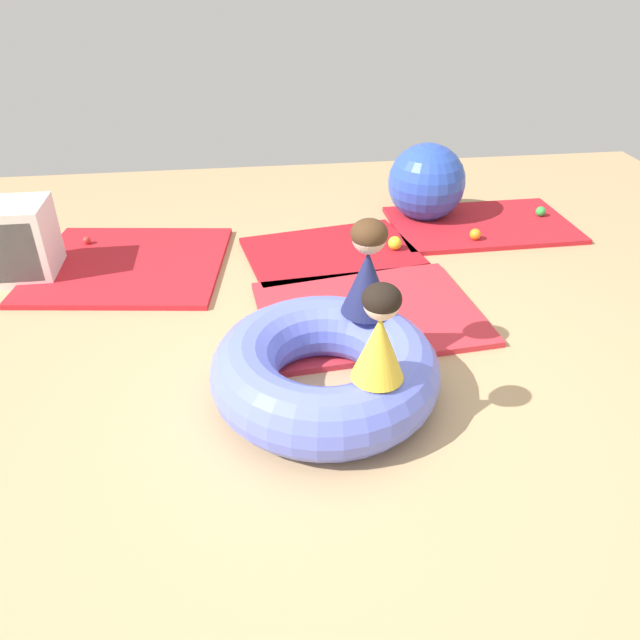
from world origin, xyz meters
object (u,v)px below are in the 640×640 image
object	(u,v)px
play_ball_green	(541,211)
exercise_ball_large	(426,182)
inflatable_cushion	(325,369)
play_ball_orange	(475,234)
child_in_yellow	(380,334)
play_ball_blue	(394,333)
child_in_navy	(368,268)
play_ball_red	(87,240)
play_ball_yellow	(395,243)
storage_cube	(20,242)

from	to	relation	value
play_ball_green	exercise_ball_large	xyz separation A→B (m)	(-1.01, 0.18, 0.25)
exercise_ball_large	inflatable_cushion	bearing A→B (deg)	-117.33
play_ball_orange	child_in_yellow	bearing A→B (deg)	-121.34
child_in_yellow	play_ball_blue	distance (m)	0.96
child_in_yellow	child_in_navy	size ratio (longest dim) A/B	0.91
inflatable_cushion	play_ball_blue	size ratio (longest dim) A/B	13.92
child_in_navy	play_ball_red	world-z (taller)	child_in_navy
child_in_navy	play_ball_orange	bearing A→B (deg)	96.78
inflatable_cushion	play_ball_yellow	bearing A→B (deg)	64.79
child_in_yellow	play_ball_green	world-z (taller)	child_in_yellow
play_ball_green	inflatable_cushion	bearing A→B (deg)	-135.68
child_in_navy	storage_cube	world-z (taller)	child_in_navy
play_ball_blue	play_ball_yellow	xyz separation A→B (m)	(0.30, 1.24, 0.01)
play_ball_red	exercise_ball_large	size ratio (longest dim) A/B	0.09
play_ball_red	inflatable_cushion	bearing A→B (deg)	-52.11
play_ball_blue	play_ball_yellow	world-z (taller)	play_ball_yellow
play_ball_green	play_ball_orange	bearing A→B (deg)	-151.72
play_ball_yellow	play_ball_green	size ratio (longest dim) A/B	1.26
play_ball_blue	exercise_ball_large	world-z (taller)	exercise_ball_large
child_in_yellow	play_ball_yellow	distance (m)	2.14
child_in_yellow	play_ball_blue	size ratio (longest dim) A/B	5.66
child_in_yellow	inflatable_cushion	bearing A→B (deg)	63.10
play_ball_red	play_ball_green	size ratio (longest dim) A/B	0.72
play_ball_yellow	storage_cube	distance (m)	2.76
child_in_navy	play_ball_blue	bearing A→B (deg)	81.83
play_ball_red	child_in_yellow	bearing A→B (deg)	-52.81
play_ball_blue	storage_cube	xyz separation A→B (m)	(-2.46, 1.21, 0.20)
child_in_yellow	play_ball_green	xyz separation A→B (m)	(2.01, 2.49, -0.52)
exercise_ball_large	storage_cube	world-z (taller)	exercise_ball_large
child_in_yellow	child_in_navy	world-z (taller)	child_in_navy
play_ball_red	play_ball_yellow	xyz separation A→B (m)	(2.42, -0.42, 0.02)
play_ball_blue	exercise_ball_large	xyz separation A→B (m)	(0.72, 1.91, 0.25)
play_ball_orange	storage_cube	xyz separation A→B (m)	(-3.44, -0.12, 0.19)
play_ball_orange	play_ball_red	xyz separation A→B (m)	(-3.11, 0.33, -0.02)
play_ball_yellow	exercise_ball_large	size ratio (longest dim) A/B	0.16
inflatable_cushion	child_in_yellow	world-z (taller)	child_in_yellow
play_ball_red	play_ball_yellow	distance (m)	2.45
child_in_yellow	play_ball_red	world-z (taller)	child_in_yellow
child_in_yellow	child_in_navy	xyz separation A→B (m)	(0.06, 0.60, 0.02)
child_in_navy	play_ball_green	size ratio (longest dim) A/B	6.42
play_ball_blue	storage_cube	size ratio (longest dim) A/B	0.16
child_in_navy	play_ball_green	bearing A→B (deg)	89.92
play_ball_orange	play_ball_yellow	size ratio (longest dim) A/B	0.86
play_ball_orange	play_ball_green	xyz separation A→B (m)	(0.74, 0.40, -0.00)
child_in_yellow	child_in_navy	bearing A→B (deg)	24.76
child_in_navy	play_ball_red	xyz separation A→B (m)	(-1.90, 1.82, -0.55)
inflatable_cushion	child_in_navy	xyz separation A→B (m)	(0.27, 0.27, 0.44)
child_in_navy	play_ball_yellow	size ratio (longest dim) A/B	5.10
play_ball_orange	exercise_ball_large	world-z (taller)	exercise_ball_large
play_ball_blue	play_ball_green	bearing A→B (deg)	45.04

